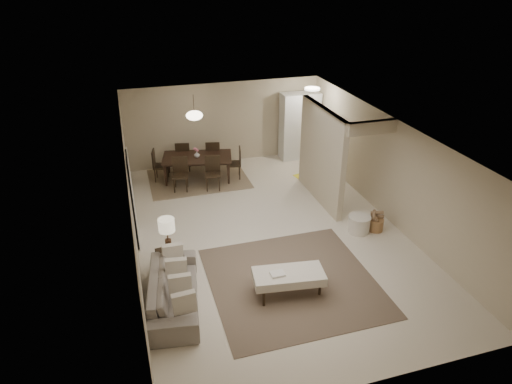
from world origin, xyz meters
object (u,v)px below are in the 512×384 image
object	(u,v)px
pantry_cabinet	(299,126)
wicker_basket	(376,225)
dining_table	(198,168)
round_pouf	(359,224)
ottoman_bench	(289,277)
side_table	(170,263)
sofa	(174,290)

from	to	relation	value
pantry_cabinet	wicker_basket	xyz separation A→B (m)	(0.09, -4.76, -0.90)
pantry_cabinet	dining_table	size ratio (longest dim) A/B	1.07
round_pouf	pantry_cabinet	bearing A→B (deg)	86.09
ottoman_bench	side_table	bearing A→B (deg)	156.89
wicker_basket	sofa	bearing A→B (deg)	-165.55
side_table	round_pouf	bearing A→B (deg)	4.87
pantry_cabinet	side_table	size ratio (longest dim) A/B	3.93
wicker_basket	dining_table	bearing A→B (deg)	131.22
ottoman_bench	side_table	xyz separation A→B (m)	(-2.07, 1.23, -0.12)
sofa	round_pouf	distance (m)	4.67
side_table	wicker_basket	xyz separation A→B (m)	(4.84, 0.33, -0.12)
side_table	pantry_cabinet	bearing A→B (deg)	46.96
round_pouf	dining_table	xyz separation A→B (m)	(-3.10, 3.96, 0.14)
round_pouf	wicker_basket	distance (m)	0.42
ottoman_bench	side_table	size ratio (longest dim) A/B	2.63
pantry_cabinet	wicker_basket	bearing A→B (deg)	-88.88
sofa	wicker_basket	size ratio (longest dim) A/B	6.25
round_pouf	dining_table	bearing A→B (deg)	128.04
side_table	dining_table	world-z (taller)	dining_table
sofa	dining_table	distance (m)	5.45
pantry_cabinet	ottoman_bench	bearing A→B (deg)	-112.96
sofa	round_pouf	size ratio (longest dim) A/B	4.22
pantry_cabinet	round_pouf	bearing A→B (deg)	-93.91
dining_table	wicker_basket	bearing A→B (deg)	-36.61
ottoman_bench	round_pouf	bearing A→B (deg)	42.03
ottoman_bench	dining_table	size ratio (longest dim) A/B	0.72
round_pouf	wicker_basket	xyz separation A→B (m)	(0.41, -0.05, -0.05)
ottoman_bench	wicker_basket	world-z (taller)	ottoman_bench
pantry_cabinet	round_pouf	size ratio (longest dim) A/B	4.04
pantry_cabinet	sofa	size ratio (longest dim) A/B	0.96
ottoman_bench	side_table	distance (m)	2.42
round_pouf	dining_table	world-z (taller)	dining_table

